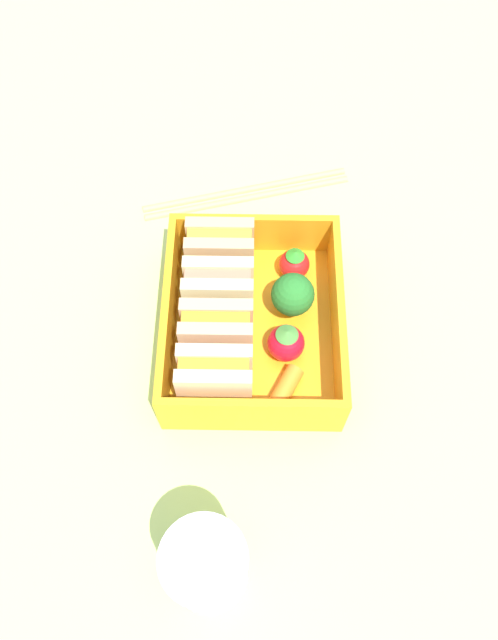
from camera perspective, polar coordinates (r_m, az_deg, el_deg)
The scene contains 13 objects.
ground_plane at distance 54.36cm, azimuth 0.00°, elevation -1.80°, with size 120.00×120.00×2.00cm, color #B4D778.
bento_tray at distance 52.93cm, azimuth 0.00°, elevation -1.05°, with size 17.02×14.32×1.20cm, color orange.
bento_rim at distance 50.41cm, azimuth 0.00°, elevation 0.38°, with size 17.02×14.32×4.45cm.
sandwich_left at distance 47.52cm, azimuth -3.51°, elevation -5.31°, with size 3.09×5.63×5.72cm.
sandwich_center_left at distance 49.08cm, azimuth -3.32°, elevation -1.19°, with size 3.09×5.63×5.72cm.
sandwich_center at distance 50.88cm, azimuth -3.15°, elevation 2.65°, with size 3.09×5.63×5.72cm.
sandwich_center_right at distance 52.89cm, azimuth -2.98°, elevation 6.21°, with size 3.09×5.63×5.72cm.
carrot_stick_far_left at distance 49.32cm, azimuth 2.71°, elevation -6.68°, with size 1.47×1.47×4.56cm, color orange.
strawberry_far_left at distance 50.07cm, azimuth 3.03°, elevation -2.06°, with size 3.03×3.03×3.63cm.
broccoli_floret at distance 51.03cm, azimuth 3.64°, elevation 2.28°, with size 3.59×3.59×4.48cm.
strawberry_left at distance 53.99cm, azimuth 3.80°, elevation 5.17°, with size 2.66×2.66×3.26cm.
chopstick_pair at distance 61.42cm, azimuth -0.56°, elevation 11.62°, with size 6.70×19.89×0.70cm.
drinking_glass at distance 44.46cm, azimuth -4.37°, elevation -21.50°, with size 5.62×5.62×7.72cm, color white.
Camera 1 is at (-23.61, -0.33, 47.97)cm, focal length 35.00 mm.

